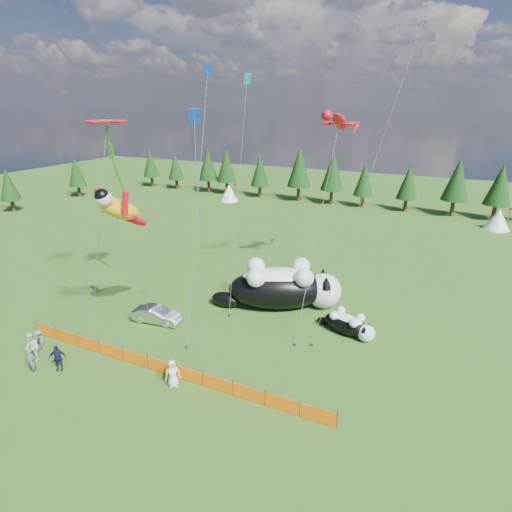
{
  "coord_description": "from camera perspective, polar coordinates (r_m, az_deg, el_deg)",
  "views": [
    {
      "loc": [
        13.8,
        -19.32,
        15.72
      ],
      "look_at": [
        3.28,
        4.0,
        5.88
      ],
      "focal_mm": 28.0,
      "sensor_mm": 36.0,
      "label": 1
    }
  ],
  "objects": [
    {
      "name": "ground",
      "position": [
        28.48,
        -9.62,
        -12.81
      ],
      "size": [
        160.0,
        160.0,
        0.0
      ],
      "primitive_type": "plane",
      "color": "#0E370A",
      "rests_on": "ground"
    },
    {
      "name": "safety_fence",
      "position": [
        26.24,
        -13.4,
        -15.08
      ],
      "size": [
        22.06,
        0.06,
        1.1
      ],
      "color": "#262626",
      "rests_on": "ground"
    },
    {
      "name": "gecko_kite",
      "position": [
        34.24,
        11.91,
        18.2
      ],
      "size": [
        3.15,
        13.71,
        17.78
      ],
      "color": "red",
      "rests_on": "ground"
    },
    {
      "name": "spectator_e",
      "position": [
        24.87,
        -11.83,
        -16.11
      ],
      "size": [
        1.03,
        0.98,
        1.77
      ],
      "primitive_type": "imported",
      "rotation": [
        0.0,
        0.0,
        0.68
      ],
      "color": "white",
      "rests_on": "ground"
    },
    {
      "name": "superhero_kite",
      "position": [
        27.19,
        -18.83,
        6.34
      ],
      "size": [
        3.75,
        4.2,
        11.27
      ],
      "color": "#FFAC0D",
      "rests_on": "ground"
    },
    {
      "name": "car",
      "position": [
        31.64,
        -14.01,
        -8.15
      ],
      "size": [
        3.91,
        1.76,
        1.25
      ],
      "primitive_type": "imported",
      "rotation": [
        0.0,
        0.0,
        1.69
      ],
      "color": "#B2B3B7",
      "rests_on": "ground"
    },
    {
      "name": "flower_kite",
      "position": [
        31.58,
        -20.56,
        17.25
      ],
      "size": [
        3.93,
        7.9,
        15.6
      ],
      "color": "red",
      "rests_on": "ground"
    },
    {
      "name": "diamond_kite_a",
      "position": [
        30.89,
        -7.09,
        22.73
      ],
      "size": [
        2.55,
        8.28,
        19.56
      ],
      "color": "#0B3AB2",
      "rests_on": "ground"
    },
    {
      "name": "spectator_d",
      "position": [
        31.07,
        -28.51,
        -10.51
      ],
      "size": [
        1.15,
        0.91,
        1.59
      ],
      "primitive_type": "imported",
      "rotation": [
        0.0,
        0.0,
        -0.44
      ],
      "color": "slate",
      "rests_on": "ground"
    },
    {
      "name": "spectator_b",
      "position": [
        30.1,
        -29.35,
        -11.28
      ],
      "size": [
        1.1,
        0.9,
        1.97
      ],
      "primitive_type": "imported",
      "rotation": [
        0.0,
        0.0,
        -0.41
      ],
      "color": "white",
      "rests_on": "ground"
    },
    {
      "name": "spectator_a",
      "position": [
        28.88,
        -29.48,
        -12.99
      ],
      "size": [
        0.65,
        0.45,
        1.74
      ],
      "primitive_type": "imported",
      "rotation": [
        0.0,
        0.0,
        -0.05
      ],
      "color": "slate",
      "rests_on": "ground"
    },
    {
      "name": "spectator_c",
      "position": [
        28.47,
        -26.5,
        -12.87
      ],
      "size": [
        1.15,
        1.03,
        1.77
      ],
      "primitive_type": "imported",
      "rotation": [
        0.0,
        0.0,
        0.61
      ],
      "color": "#15183C",
      "rests_on": "ground"
    },
    {
      "name": "cat_small",
      "position": [
        29.98,
        13.08,
        -9.44
      ],
      "size": [
        4.49,
        2.59,
        1.66
      ],
      "rotation": [
        0.0,
        0.0,
        -0.31
      ],
      "color": "black",
      "rests_on": "ground"
    },
    {
      "name": "cat_large",
      "position": [
        32.47,
        3.97,
        -4.33
      ],
      "size": [
        10.11,
        6.7,
        3.86
      ],
      "rotation": [
        0.0,
        0.0,
        0.42
      ],
      "color": "black",
      "rests_on": "ground"
    },
    {
      "name": "tree_line",
      "position": [
        66.82,
        12.18,
        10.48
      ],
      "size": [
        90.0,
        4.0,
        8.0
      ],
      "primitive_type": null,
      "color": "black",
      "rests_on": "ground"
    },
    {
      "name": "diamond_kite_c",
      "position": [
        20.33,
        -8.73,
        17.2
      ],
      "size": [
        0.93,
        0.81,
        15.9
      ],
      "color": "#0B3AB2",
      "rests_on": "ground"
    },
    {
      "name": "diamond_kite_d",
      "position": [
        32.6,
        -1.4,
        22.59
      ],
      "size": [
        1.28,
        5.9,
        18.46
      ],
      "color": "#0C8697",
      "rests_on": "ground"
    },
    {
      "name": "festival_tents",
      "position": [
        61.09,
        21.06,
        6.08
      ],
      "size": [
        50.0,
        3.2,
        2.8
      ],
      "primitive_type": null,
      "color": "white",
      "rests_on": "ground"
    },
    {
      "name": "diamond_kite_b",
      "position": [
        28.4,
        22.93,
        28.93
      ],
      "size": [
        4.89,
        5.83,
        22.93
      ],
      "color": "#0C8697",
      "rests_on": "ground"
    }
  ]
}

